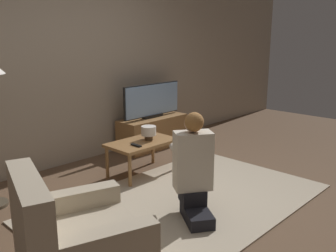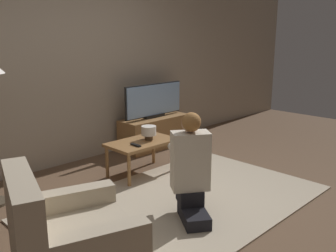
{
  "view_description": "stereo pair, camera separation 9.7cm",
  "coord_description": "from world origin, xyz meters",
  "px_view_note": "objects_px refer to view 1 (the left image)",
  "views": [
    {
      "loc": [
        -2.63,
        -2.3,
        1.66
      ],
      "look_at": [
        0.5,
        0.7,
        0.6
      ],
      "focal_mm": 40.0,
      "sensor_mm": 36.0,
      "label": 1
    },
    {
      "loc": [
        -2.56,
        -2.37,
        1.66
      ],
      "look_at": [
        0.5,
        0.7,
        0.6
      ],
      "focal_mm": 40.0,
      "sensor_mm": 36.0,
      "label": 2
    }
  ],
  "objects_px": {
    "coffee_table": "(142,145)",
    "armchair": "(76,248)",
    "person_kneeling": "(193,166)",
    "table_lamp": "(149,132)",
    "tv": "(152,100)"
  },
  "relations": [
    {
      "from": "coffee_table",
      "to": "armchair",
      "type": "xyz_separation_m",
      "value": [
        -1.7,
        -1.21,
        -0.1
      ]
    },
    {
      "from": "person_kneeling",
      "to": "table_lamp",
      "type": "distance_m",
      "value": 1.22
    },
    {
      "from": "coffee_table",
      "to": "person_kneeling",
      "type": "xyz_separation_m",
      "value": [
        -0.4,
        -1.13,
        0.12
      ]
    },
    {
      "from": "tv",
      "to": "armchair",
      "type": "distance_m",
      "value": 3.24
    },
    {
      "from": "coffee_table",
      "to": "person_kneeling",
      "type": "bearing_deg",
      "value": -109.3
    },
    {
      "from": "tv",
      "to": "coffee_table",
      "type": "xyz_separation_m",
      "value": [
        -0.87,
        -0.72,
        -0.35
      ]
    },
    {
      "from": "coffee_table",
      "to": "armchair",
      "type": "height_order",
      "value": "armchair"
    },
    {
      "from": "person_kneeling",
      "to": "tv",
      "type": "bearing_deg",
      "value": -89.95
    },
    {
      "from": "armchair",
      "to": "coffee_table",
      "type": "bearing_deg",
      "value": -37.02
    },
    {
      "from": "coffee_table",
      "to": "table_lamp",
      "type": "height_order",
      "value": "table_lamp"
    },
    {
      "from": "tv",
      "to": "coffee_table",
      "type": "height_order",
      "value": "tv"
    },
    {
      "from": "tv",
      "to": "armchair",
      "type": "relative_size",
      "value": 1.07
    },
    {
      "from": "coffee_table",
      "to": "armchair",
      "type": "relative_size",
      "value": 0.83
    },
    {
      "from": "armchair",
      "to": "table_lamp",
      "type": "xyz_separation_m",
      "value": [
        1.8,
        1.2,
        0.25
      ]
    },
    {
      "from": "coffee_table",
      "to": "table_lamp",
      "type": "xyz_separation_m",
      "value": [
        0.1,
        -0.01,
        0.15
      ]
    }
  ]
}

